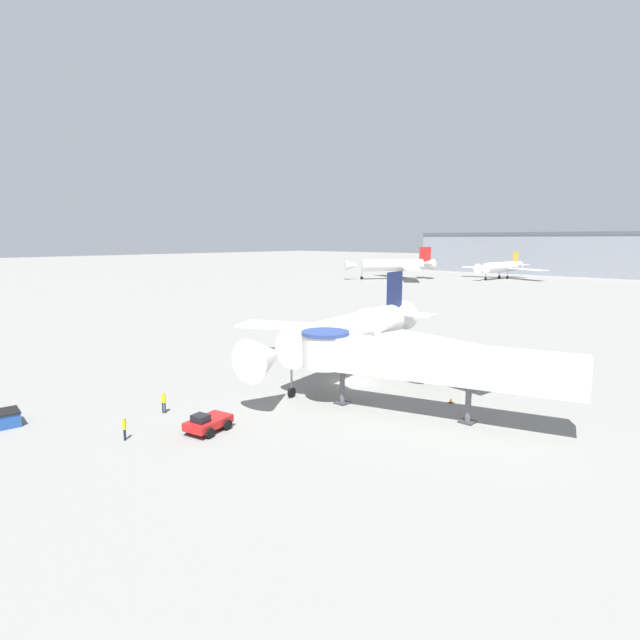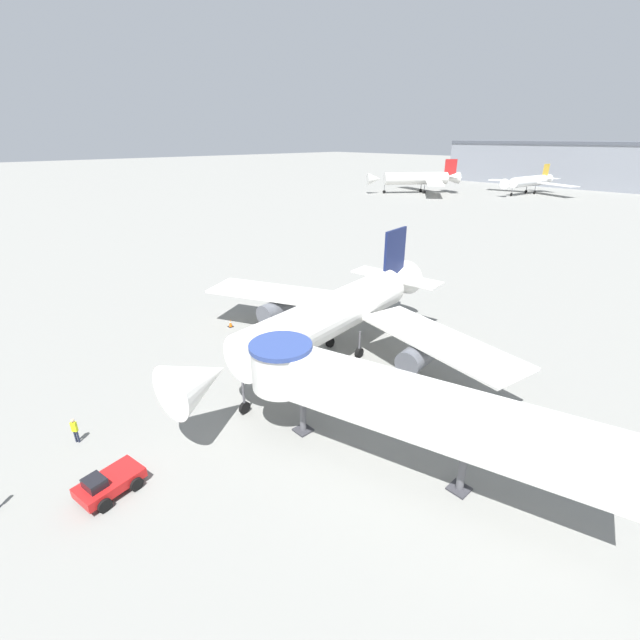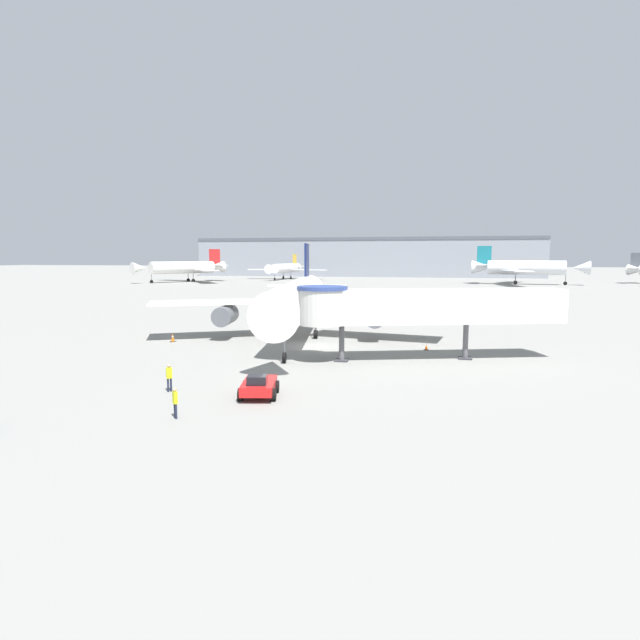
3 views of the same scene
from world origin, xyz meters
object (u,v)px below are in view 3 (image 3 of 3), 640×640
at_px(pushback_tug_red, 259,386).
at_px(traffic_cone_starboard_wing, 426,347).
at_px(main_airplane, 298,299).
at_px(jet_bridge, 414,306).
at_px(traffic_cone_port_wing, 173,338).
at_px(ground_crew_wing_walker, 175,401).
at_px(background_jet_gold_tail, 285,268).
at_px(background_jet_teal_tail, 524,268).
at_px(background_jet_red_tail, 185,268).
at_px(ground_crew_marshaller, 169,376).

bearing_deg(pushback_tug_red, traffic_cone_starboard_wing, 49.46).
xyz_separation_m(main_airplane, jet_bridge, (11.59, -6.92, 0.23)).
relative_size(traffic_cone_port_wing, ground_crew_wing_walker, 0.49).
xyz_separation_m(traffic_cone_starboard_wing, background_jet_gold_tail, (-51.83, 135.30, 3.89)).
height_order(background_jet_teal_tail, background_jet_red_tail, background_jet_teal_tail).
xyz_separation_m(pushback_tug_red, background_jet_gold_tail, (-41.81, 153.18, 3.51)).
relative_size(traffic_cone_port_wing, background_jet_red_tail, 0.03).
relative_size(traffic_cone_port_wing, background_jet_gold_tail, 0.03).
xyz_separation_m(jet_bridge, background_jet_red_tail, (-78.58, 114.35, 0.40)).
distance_m(traffic_cone_port_wing, ground_crew_wing_walker, 25.07).
xyz_separation_m(jet_bridge, background_jet_gold_tail, (-50.72, 139.99, -0.27)).
xyz_separation_m(jet_bridge, traffic_cone_port_wing, (-23.89, 4.00, -4.07)).
bearing_deg(ground_crew_marshaller, main_airplane, 38.78).
bearing_deg(background_jet_gold_tail, pushback_tug_red, -68.29).
bearing_deg(pushback_tug_red, main_airplane, 86.35).
bearing_deg(ground_crew_marshaller, traffic_cone_starboard_wing, 6.24).
height_order(pushback_tug_red, background_jet_gold_tail, background_jet_gold_tail).
distance_m(jet_bridge, pushback_tug_red, 16.36).
relative_size(pushback_tug_red, traffic_cone_starboard_wing, 5.67).
bearing_deg(background_jet_red_tail, traffic_cone_port_wing, -27.41).
xyz_separation_m(jet_bridge, ground_crew_marshaller, (-14.84, -13.23, -3.43)).
bearing_deg(background_jet_teal_tail, traffic_cone_port_wing, 163.98).
distance_m(main_airplane, background_jet_red_tail, 126.61).
xyz_separation_m(ground_crew_wing_walker, background_jet_red_tail, (-66.69, 132.36, 3.90)).
relative_size(main_airplane, traffic_cone_starboard_wing, 48.95).
bearing_deg(traffic_cone_starboard_wing, traffic_cone_port_wing, -178.43).
relative_size(ground_crew_wing_walker, background_jet_teal_tail, 0.05).
bearing_deg(main_airplane, background_jet_red_tail, 113.65).
distance_m(pushback_tug_red, ground_crew_marshaller, 5.94).
relative_size(jet_bridge, ground_crew_marshaller, 12.03).
xyz_separation_m(main_airplane, background_jet_teal_tail, (42.02, 115.46, 0.93)).
distance_m(ground_crew_wing_walker, background_jet_teal_tail, 146.68).
height_order(jet_bridge, traffic_cone_starboard_wing, jet_bridge).
distance_m(main_airplane, traffic_cone_port_wing, 13.21).
distance_m(traffic_cone_port_wing, background_jet_red_tail, 123.24).
bearing_deg(background_jet_gold_tail, background_jet_teal_tail, -5.81).
bearing_deg(ground_crew_wing_walker, pushback_tug_red, 101.44).
distance_m(pushback_tug_red, traffic_cone_port_wing, 22.80).
bearing_deg(main_airplane, background_jet_gold_tail, 98.09).
relative_size(traffic_cone_port_wing, ground_crew_marshaller, 0.46).
distance_m(main_airplane, traffic_cone_starboard_wing, 13.49).
relative_size(background_jet_red_tail, background_jet_gold_tail, 1.00).
bearing_deg(traffic_cone_port_wing, background_jet_teal_tail, 65.35).
height_order(ground_crew_marshaller, background_jet_teal_tail, background_jet_teal_tail).
bearing_deg(traffic_cone_starboard_wing, jet_bridge, -103.42).
bearing_deg(pushback_tug_red, ground_crew_marshaller, 169.14).
height_order(pushback_tug_red, background_jet_red_tail, background_jet_red_tail).
distance_m(traffic_cone_port_wing, ground_crew_marshaller, 19.47).
height_order(pushback_tug_red, background_jet_teal_tail, background_jet_teal_tail).
xyz_separation_m(jet_bridge, pushback_tug_red, (-8.91, -13.19, -3.78)).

